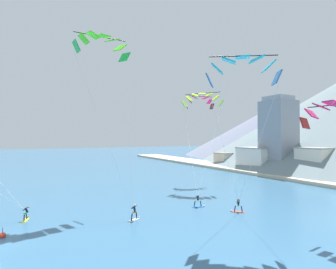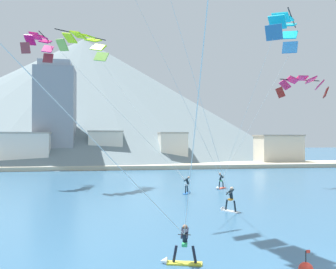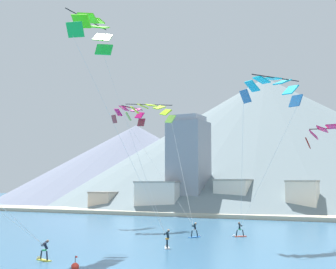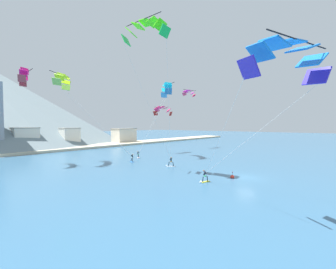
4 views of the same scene
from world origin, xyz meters
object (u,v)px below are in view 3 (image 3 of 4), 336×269
at_px(kitesurfer_near_trail, 43,254).
at_px(parafoil_kite_near_lead, 93,30).
at_px(kitesurfer_near_lead, 167,242).
at_px(race_marker_buoy, 75,267).
at_px(kitesurfer_mid_center, 238,232).
at_px(kitesurfer_far_left, 196,233).
at_px(parafoil_kite_far_left, 151,111).
at_px(parafoil_kite_distant_high_outer, 129,113).
at_px(parafoil_kite_mid_center, 272,88).
at_px(parafoil_kite_distant_mid_solo, 332,133).

distance_m(kitesurfer_near_trail, parafoil_kite_near_lead, 22.67).
relative_size(kitesurfer_near_lead, race_marker_buoy, 1.79).
height_order(kitesurfer_near_lead, parafoil_kite_near_lead, parafoil_kite_near_lead).
height_order(parafoil_kite_near_lead, race_marker_buoy, parafoil_kite_near_lead).
relative_size(kitesurfer_mid_center, kitesurfer_far_left, 0.96).
xyz_separation_m(kitesurfer_far_left, parafoil_kite_far_left, (-9.96, 7.76, 15.35)).
distance_m(kitesurfer_near_trail, parafoil_kite_distant_high_outer, 36.23).
height_order(parafoil_kite_mid_center, race_marker_buoy, parafoil_kite_mid_center).
bearing_deg(race_marker_buoy, parafoil_kite_distant_high_outer, 115.19).
distance_m(parafoil_kite_far_left, parafoil_kite_distant_mid_solo, 24.80).
relative_size(kitesurfer_mid_center, parafoil_kite_distant_high_outer, 0.29).
relative_size(parafoil_kite_far_left, parafoil_kite_distant_high_outer, 2.68).
distance_m(parafoil_kite_distant_high_outer, race_marker_buoy, 39.51).
relative_size(parafoil_kite_distant_mid_solo, race_marker_buoy, 5.74).
height_order(parafoil_kite_mid_center, parafoil_kite_distant_high_outer, parafoil_kite_distant_high_outer).
relative_size(kitesurfer_near_trail, kitesurfer_far_left, 1.02).
relative_size(kitesurfer_mid_center, parafoil_kite_mid_center, 0.11).
distance_m(kitesurfer_near_trail, race_marker_buoy, 4.94).
bearing_deg(kitesurfer_far_left, parafoil_kite_distant_high_outer, 144.17).
bearing_deg(kitesurfer_near_trail, parafoil_kite_distant_mid_solo, 51.75).
height_order(parafoil_kite_far_left, race_marker_buoy, parafoil_kite_far_left).
bearing_deg(parafoil_kite_near_lead, kitesurfer_near_lead, 12.33).
height_order(parafoil_kite_near_lead, parafoil_kite_far_left, parafoil_kite_near_lead).
bearing_deg(parafoil_kite_near_lead, parafoil_kite_distant_high_outer, 111.92).
bearing_deg(race_marker_buoy, parafoil_kite_far_left, 108.69).
height_order(parafoil_kite_distant_mid_solo, race_marker_buoy, parafoil_kite_distant_mid_solo).
height_order(kitesurfer_near_lead, kitesurfer_mid_center, kitesurfer_near_lead).
distance_m(parafoil_kite_far_left, race_marker_buoy, 34.62).
relative_size(parafoil_kite_mid_center, parafoil_kite_far_left, 0.99).
xyz_separation_m(kitesurfer_near_trail, kitesurfer_far_left, (4.62, 19.59, 0.03)).
xyz_separation_m(kitesurfer_far_left, parafoil_kite_near_lead, (-6.57, -10.85, 20.79)).
xyz_separation_m(kitesurfer_near_lead, parafoil_kite_far_left, (-10.95, 16.95, 15.27)).
relative_size(parafoil_kite_near_lead, parafoil_kite_distant_high_outer, 3.62).
relative_size(parafoil_kite_near_lead, parafoil_kite_far_left, 1.35).
height_order(kitesurfer_near_lead, parafoil_kite_distant_high_outer, parafoil_kite_distant_high_outer).
distance_m(kitesurfer_near_lead, race_marker_buoy, 12.34).
bearing_deg(parafoil_kite_distant_mid_solo, parafoil_kite_far_left, 171.73).
bearing_deg(kitesurfer_near_trail, race_marker_buoy, -22.59).
xyz_separation_m(parafoil_kite_mid_center, parafoil_kite_distant_high_outer, (-24.53, 12.56, 0.72)).
relative_size(kitesurfer_near_lead, kitesurfer_mid_center, 1.09).
bearing_deg(parafoil_kite_far_left, kitesurfer_far_left, -37.91).
bearing_deg(kitesurfer_far_left, parafoil_kite_far_left, 142.09).
bearing_deg(parafoil_kite_distant_high_outer, kitesurfer_far_left, -35.83).
distance_m(parafoil_kite_near_lead, parafoil_kite_distant_mid_solo, 27.52).
bearing_deg(parafoil_kite_mid_center, race_marker_buoy, -114.63).
relative_size(kitesurfer_far_left, parafoil_kite_far_left, 0.11).
bearing_deg(parafoil_kite_distant_high_outer, race_marker_buoy, -64.81).
bearing_deg(parafoil_kite_distant_mid_solo, kitesurfer_far_left, -163.31).
xyz_separation_m(parafoil_kite_distant_high_outer, parafoil_kite_distant_mid_solo, (29.58, -6.88, -5.08)).
bearing_deg(parafoil_kite_mid_center, parafoil_kite_distant_mid_solo, 48.41).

